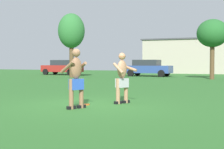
# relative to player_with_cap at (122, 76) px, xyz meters

# --- Properties ---
(ground_plane) EXTENTS (80.00, 80.00, 0.00)m
(ground_plane) POSITION_rel_player_with_cap_xyz_m (-0.85, -0.87, -0.90)
(ground_plane) COLOR #2D6628
(player_with_cap) EXTENTS (0.75, 0.76, 1.65)m
(player_with_cap) POSITION_rel_player_with_cap_xyz_m (0.00, 0.00, 0.00)
(player_with_cap) COLOR black
(player_with_cap) RESTS_ON ground_plane
(player_in_blue) EXTENTS (0.76, 0.76, 1.72)m
(player_in_blue) POSITION_rel_player_with_cap_xyz_m (-0.85, -1.55, 0.01)
(player_in_blue) COLOR black
(player_in_blue) RESTS_ON ground_plane
(frisbee) EXTENTS (0.25, 0.25, 0.03)m
(frisbee) POSITION_rel_player_with_cap_xyz_m (-0.94, -0.74, -0.89)
(frisbee) COLOR orange
(frisbee) RESTS_ON ground_plane
(car_blue_near_post) EXTENTS (4.41, 2.25, 1.58)m
(car_blue_near_post) POSITION_rel_player_with_cap_xyz_m (-4.46, 19.86, -0.07)
(car_blue_near_post) COLOR #2D478C
(car_blue_near_post) RESTS_ON ground_plane
(car_red_mid_lot) EXTENTS (4.37, 2.18, 1.58)m
(car_red_mid_lot) POSITION_rel_player_with_cap_xyz_m (-13.98, 20.08, -0.07)
(car_red_mid_lot) COLOR maroon
(car_red_mid_lot) RESTS_ON ground_plane
(outbuilding_behind_lot) EXTENTS (11.49, 6.81, 4.21)m
(outbuilding_behind_lot) POSITION_rel_player_with_cap_xyz_m (-1.86, 31.24, 1.21)
(outbuilding_behind_lot) COLOR #B2A893
(outbuilding_behind_lot) RESTS_ON ground_plane
(tree_left_field) EXTENTS (2.34, 2.34, 5.62)m
(tree_left_field) POSITION_rel_player_with_cap_xyz_m (-10.13, 15.06, 3.14)
(tree_left_field) COLOR brown
(tree_left_field) RESTS_ON ground_plane
(tree_right_field) EXTENTS (2.43, 2.43, 4.71)m
(tree_right_field) POSITION_rel_player_with_cap_xyz_m (1.62, 16.44, 2.66)
(tree_right_field) COLOR brown
(tree_right_field) RESTS_ON ground_plane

